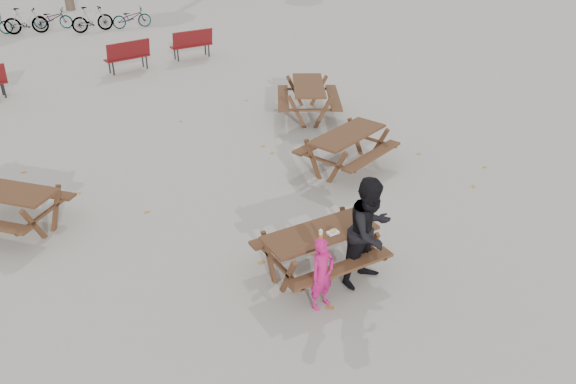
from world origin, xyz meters
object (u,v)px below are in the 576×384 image
main_picnic_table (320,242)px  soda_bottle (321,235)px  picnic_table_east (347,151)px  adult (370,232)px  picnic_table_north (10,209)px  food_tray (333,233)px  child (322,274)px  picnic_table_far (308,100)px

main_picnic_table → soda_bottle: (-0.11, -0.18, 0.26)m
soda_bottle → picnic_table_east: size_ratio=0.09×
adult → picnic_table_north: (-4.64, 4.46, -0.51)m
picnic_table_north → food_tray: bearing=2.9°
child → main_picnic_table: bearing=47.2°
adult → picnic_table_east: size_ratio=0.94×
picnic_table_east → adult: bearing=-140.4°
soda_bottle → picnic_table_east: soda_bottle is taller
main_picnic_table → food_tray: bearing=-47.8°
child → adult: (0.96, 0.17, 0.32)m
child → picnic_table_north: child is taller
child → food_tray: bearing=33.1°
adult → picnic_table_far: (3.01, 6.59, -0.46)m
picnic_table_east → picnic_table_far: picnic_table_far is taller
soda_bottle → adult: bearing=-29.2°
main_picnic_table → picnic_table_far: size_ratio=0.89×
main_picnic_table → child: child is taller
soda_bottle → picnic_table_far: soda_bottle is taller
food_tray → picnic_table_east: picnic_table_east is taller
main_picnic_table → picnic_table_east: (2.59, 2.92, -0.17)m
soda_bottle → adult: size_ratio=0.09×
picnic_table_east → picnic_table_north: picnic_table_east is taller
food_tray → picnic_table_far: picnic_table_far is taller
food_tray → picnic_table_north: food_tray is taller
main_picnic_table → food_tray: (0.14, -0.15, 0.21)m
picnic_table_east → picnic_table_far: size_ratio=0.94×
food_tray → picnic_table_north: 5.89m
child → picnic_table_east: bearing=38.1°
main_picnic_table → soda_bottle: size_ratio=10.59×
child → picnic_table_far: 7.84m
soda_bottle → food_tray: bearing=6.2°
soda_bottle → picnic_table_north: size_ratio=0.09×
picnic_table_north → picnic_table_far: bearing=62.3°
food_tray → picnic_table_far: 7.09m
main_picnic_table → picnic_table_east: picnic_table_east is taller
main_picnic_table → child: bearing=-120.6°
picnic_table_north → picnic_table_far: size_ratio=0.89×
picnic_table_far → adult: bearing=-175.8°
adult → picnic_table_east: adult is taller
food_tray → child: (-0.56, -0.56, -0.21)m
main_picnic_table → child: 0.83m
picnic_table_north → adult: bearing=2.9°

